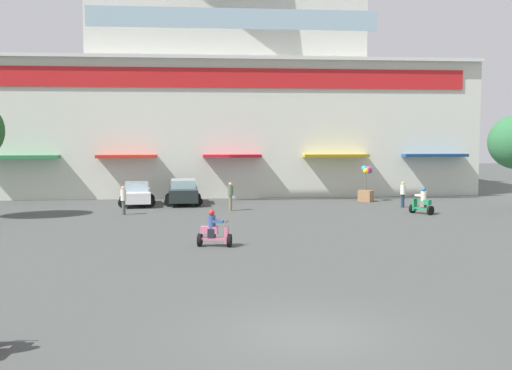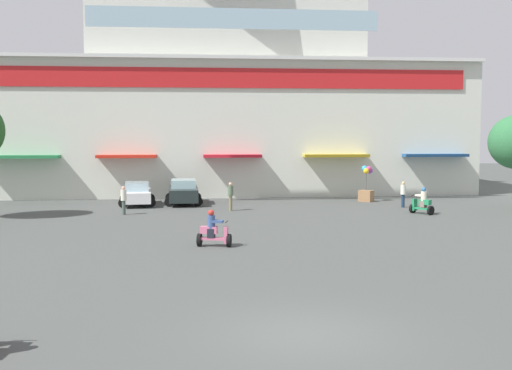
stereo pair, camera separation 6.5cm
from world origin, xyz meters
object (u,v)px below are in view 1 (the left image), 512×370
Objects in this scene: scooter_rider_5 at (422,203)px; pedestrian_0 at (230,194)px; parked_car_0 at (137,194)px; pedestrian_2 at (123,199)px; parked_car_1 at (183,192)px; pedestrian_1 at (403,193)px; balloon_vendor_cart at (366,185)px; scooter_rider_3 at (214,231)px.

pedestrian_0 is at bearing 166.38° from scooter_rider_5.
parked_car_0 is 4.65m from pedestrian_2.
parked_car_0 is at bearing -171.69° from parked_car_1.
parked_car_1 is at bearing 154.45° from scooter_rider_5.
scooter_rider_5 is at bearing -4.71° from pedestrian_2.
pedestrian_1 is at bearing 3.52° from pedestrian_0.
parked_car_0 is at bearing 85.89° from pedestrian_2.
pedestrian_1 is 0.66× the size of balloon_vendor_cart.
parked_car_0 is 6.67m from pedestrian_0.
pedestrian_1 is at bearing 45.55° from scooter_rider_3.
pedestrian_0 is at bearing -30.97° from parked_car_0.
parked_car_1 is 2.83× the size of pedestrian_2.
pedestrian_0 is (5.72, -3.43, 0.23)m from parked_car_0.
pedestrian_1 reaches higher than parked_car_0.
parked_car_1 is at bearing 166.62° from pedestrian_1.
scooter_rider_5 is at bearing -25.55° from parked_car_1.
scooter_rider_5 is at bearing 36.86° from scooter_rider_3.
parked_car_0 is 2.94m from parked_car_1.
pedestrian_2 is at bearing -173.65° from pedestrian_1.
balloon_vendor_cart is (15.02, 0.65, 0.39)m from parked_car_0.
parked_car_0 is at bearing -177.50° from balloon_vendor_cart.
balloon_vendor_cart reaches higher than scooter_rider_5.
pedestrian_0 is 10.16m from balloon_vendor_cart.
pedestrian_0 is (1.36, 11.59, 0.35)m from scooter_rider_3.
balloon_vendor_cart is at bearing 111.50° from pedestrian_1.
pedestrian_0 reaches higher than parked_car_0.
pedestrian_0 is (-10.65, 2.58, 0.33)m from scooter_rider_5.
pedestrian_0 is 1.05× the size of pedestrian_1.
scooter_rider_3 is at bearing -73.81° from parked_car_0.
parked_car_1 reaches higher than parked_car_0.
pedestrian_2 is at bearing 175.29° from scooter_rider_5.
pedestrian_2 is at bearing -94.11° from parked_car_0.
pedestrian_2 is (-3.24, -5.06, 0.12)m from parked_car_1.
pedestrian_1 reaches higher than scooter_rider_5.
parked_car_0 is 2.51× the size of pedestrian_0.
pedestrian_0 reaches higher than parked_car_1.
parked_car_1 is 12.12m from balloon_vendor_cart.
pedestrian_0 is at bearing -156.27° from balloon_vendor_cart.
parked_car_1 is 2.96× the size of scooter_rider_5.
pedestrian_2 is at bearing -122.63° from parked_car_1.
pedestrian_1 is at bearing 90.05° from scooter_rider_5.
scooter_rider_5 is (16.37, -6.01, -0.11)m from parked_car_0.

